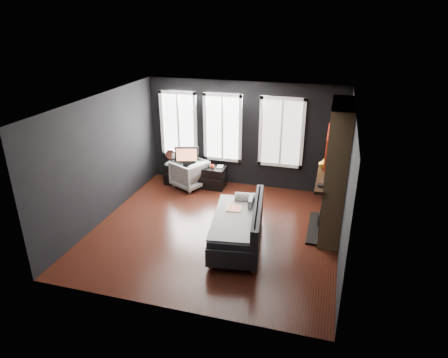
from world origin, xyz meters
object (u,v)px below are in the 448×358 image
(sofa, at_px, (237,224))
(book, at_px, (217,163))
(media_console, at_px, (195,175))
(armchair, at_px, (189,172))
(mantel_vase, at_px, (324,163))
(mug, at_px, (212,166))
(monitor, at_px, (187,155))

(sofa, relative_size, book, 9.81)
(media_console, distance_m, book, 0.70)
(media_console, bearing_deg, armchair, -124.66)
(book, distance_m, mantel_vase, 2.96)
(sofa, distance_m, media_console, 3.05)
(mug, bearing_deg, monitor, 174.94)
(media_console, distance_m, monitor, 0.59)
(mug, bearing_deg, mantel_vase, -19.57)
(armchair, relative_size, monitor, 1.30)
(mug, xyz_separation_m, book, (0.08, 0.13, 0.05))
(mug, height_order, book, book)
(media_console, height_order, mantel_vase, mantel_vase)
(media_console, xyz_separation_m, book, (0.58, 0.06, 0.38))
(monitor, bearing_deg, media_console, -13.12)
(media_console, bearing_deg, sofa, -53.69)
(sofa, bearing_deg, armchair, 120.38)
(sofa, xyz_separation_m, armchair, (-1.86, 2.34, -0.04))
(media_console, xyz_separation_m, mantel_vase, (3.24, -1.05, 1.05))
(armchair, distance_m, media_console, 0.22)
(armchair, bearing_deg, book, 134.37)
(mug, bearing_deg, sofa, -62.47)
(monitor, relative_size, mug, 5.60)
(mug, bearing_deg, media_console, 171.51)
(mantel_vase, bearing_deg, sofa, -135.82)
(media_console, height_order, mug, mug)
(armchair, xyz_separation_m, media_console, (0.11, 0.15, -0.12))
(book, bearing_deg, sofa, -65.24)
(sofa, xyz_separation_m, monitor, (-1.98, 2.48, 0.39))
(mantel_vase, bearing_deg, media_console, 162.05)
(armchair, bearing_deg, monitor, -113.89)
(media_console, bearing_deg, monitor, -176.09)
(media_console, relative_size, book, 7.82)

